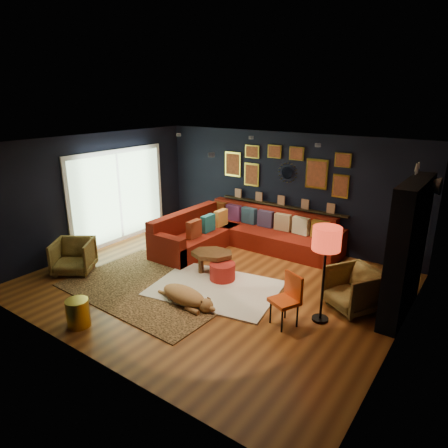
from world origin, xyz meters
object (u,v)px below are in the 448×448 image
Objects in this scene: armchair_left at (73,255)px; orange_chair at (288,296)px; gold_stool at (78,313)px; coffee_table at (212,256)px; dog at (184,292)px; floor_lamp at (326,243)px; armchair_right at (354,287)px; pouf at (222,271)px; sectional at (239,235)px.

orange_chair is (4.32, 0.75, 0.11)m from armchair_left.
gold_stool is (1.74, -1.15, -0.15)m from armchair_left.
coffee_table is 1.31m from dog.
gold_stool is 3.91m from floor_lamp.
gold_stool is (-0.53, -2.70, -0.15)m from coffee_table.
pouf is at bearing -138.66° from armchair_right.
pouf is 2.98m from armchair_left.
dog is at bearing -76.00° from sectional.
pouf is at bearing -176.08° from orange_chair.
coffee_table is 0.82× the size of dog.
armchair_left is 1.71× the size of gold_stool.
floor_lamp reaches higher than dog.
sectional is at bearing 87.27° from gold_stool.
dog is at bearing -74.70° from coffee_table.
pouf is 0.66× the size of armchair_left.
dog is at bearing -29.03° from armchair_left.
pouf is 1.10m from dog.
pouf is 1.12× the size of gold_stool.
floor_lamp is at bearing -6.87° from pouf.
coffee_table is at bearing -77.12° from sectional.
coffee_table is (0.33, -1.46, 0.05)m from sectional.
floor_lamp reaches higher than coffee_table.
armchair_right is (5.00, 1.80, 0.02)m from armchair_left.
floor_lamp is 2.51m from dog.
gold_stool is 0.28× the size of floor_lamp.
armchair_right is 0.62× the size of dog.
pouf is (0.69, -1.61, -0.13)m from sectional.
armchair_left is 5.31m from armchair_right.
pouf is 1.84m from orange_chair.
orange_chair is (-0.68, -1.05, 0.09)m from armchair_right.
coffee_table is 2.74m from armchair_right.
gold_stool reaches higher than dog.
sectional is at bearing 102.88° from coffee_table.
pouf is at bearing -66.67° from sectional.
floor_lamp reaches higher than pouf.
gold_stool is 0.53× the size of orange_chair.
dog is (0.34, -1.25, -0.15)m from coffee_table.
armchair_right is 1.25m from orange_chair.
coffee_table is at bearing 78.84° from gold_stool.
armchair_right is at bearing -21.52° from sectional.
gold_stool is 1.69m from dog.
armchair_left is at bearing -145.28° from orange_chair.
floor_lamp is (0.38, 0.40, 0.82)m from orange_chair.
sectional reaches higher than armchair_right.
pouf is 0.39× the size of dog.
sectional reaches higher than dog.
orange_chair is 0.66× the size of dog.
pouf is (0.36, -0.15, -0.18)m from coffee_table.
coffee_table is at bearing 110.48° from dog.
orange_chair is 1.79m from dog.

